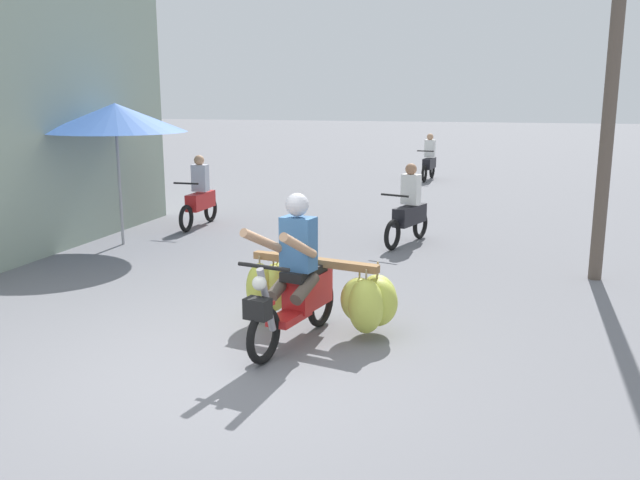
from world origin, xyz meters
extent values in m
plane|color=slate|center=(0.00, 0.00, 0.00)|extent=(120.00, 120.00, 0.00)
torus|color=black|center=(0.37, 0.33, 0.28)|extent=(0.19, 0.56, 0.56)
torus|color=black|center=(0.62, 1.51, 0.28)|extent=(0.19, 0.56, 0.56)
cube|color=red|center=(0.47, 0.82, 0.32)|extent=(0.35, 0.60, 0.08)
cube|color=red|center=(0.56, 1.21, 0.50)|extent=(0.40, 0.68, 0.36)
cube|color=black|center=(0.54, 1.13, 0.72)|extent=(0.38, 0.64, 0.10)
cylinder|color=gray|center=(0.39, 0.39, 0.62)|extent=(0.13, 0.29, 0.69)
cylinder|color=black|center=(0.38, 0.35, 0.96)|extent=(0.56, 0.15, 0.04)
sphere|color=silver|center=(0.36, 0.27, 0.82)|extent=(0.14, 0.14, 0.14)
cube|color=black|center=(0.35, 0.23, 0.58)|extent=(0.27, 0.21, 0.20)
cube|color=red|center=(0.37, 0.33, 0.58)|extent=(0.15, 0.29, 0.04)
cube|color=olive|center=(0.59, 1.36, 0.78)|extent=(1.49, 0.40, 0.08)
cube|color=olive|center=(0.62, 1.53, 0.75)|extent=(1.34, 0.35, 0.06)
ellipsoid|color=#B3BD43|center=(-0.07, 1.41, 0.41)|extent=(0.42, 0.41, 0.59)
cylinder|color=#998459|center=(-0.07, 1.41, 0.73)|extent=(0.02, 0.02, 0.11)
ellipsoid|color=#B5C045|center=(0.03, 1.76, 0.39)|extent=(0.50, 0.47, 0.48)
cylinder|color=#998459|center=(0.03, 1.76, 0.70)|extent=(0.02, 0.02, 0.19)
ellipsoid|color=#BBC54A|center=(1.21, 1.15, 0.39)|extent=(0.44, 0.41, 0.59)
cylinder|color=#998459|center=(1.21, 1.15, 0.72)|extent=(0.02, 0.02, 0.13)
ellipsoid|color=#BDC84D|center=(1.26, 1.51, 0.39)|extent=(0.53, 0.50, 0.51)
cylinder|color=#998459|center=(1.26, 1.51, 0.70)|extent=(0.02, 0.02, 0.18)
ellipsoid|color=#B7C147|center=(0.07, 1.49, 0.41)|extent=(0.37, 0.34, 0.54)
cylinder|color=#998459|center=(0.07, 1.49, 0.72)|extent=(0.02, 0.02, 0.14)
ellipsoid|color=#C0CA50|center=(1.11, 1.27, 0.42)|extent=(0.45, 0.42, 0.48)
cylinder|color=#998459|center=(1.11, 1.27, 0.71)|extent=(0.02, 0.02, 0.16)
ellipsoid|color=#B4BE43|center=(1.29, 1.32, 0.39)|extent=(0.46, 0.41, 0.52)
cylinder|color=#998459|center=(1.29, 1.32, 0.71)|extent=(0.02, 0.02, 0.16)
cube|color=#386699|center=(0.52, 1.02, 1.05)|extent=(0.38, 0.28, 0.56)
sphere|color=silver|center=(0.51, 1.00, 1.46)|extent=(0.24, 0.24, 0.24)
cylinder|color=tan|center=(0.64, 0.64, 1.11)|extent=(0.18, 0.72, 0.39)
cylinder|color=tan|center=(0.26, 0.72, 1.11)|extent=(0.28, 0.72, 0.39)
cylinder|color=#4C4238|center=(0.63, 0.87, 0.62)|extent=(0.22, 0.46, 0.27)
cylinder|color=#4C4238|center=(0.35, 0.93, 0.62)|extent=(0.22, 0.46, 0.27)
torus|color=black|center=(-3.26, 5.94, 0.26)|extent=(0.08, 0.52, 0.52)
torus|color=black|center=(-3.26, 7.04, 0.26)|extent=(0.08, 0.52, 0.52)
cube|color=red|center=(-3.26, 6.59, 0.50)|extent=(0.24, 0.90, 0.32)
cylinder|color=black|center=(-3.26, 5.99, 0.92)|extent=(0.50, 0.04, 0.04)
cube|color=#B2B7C6|center=(-3.26, 6.61, 0.95)|extent=(0.30, 0.20, 0.52)
sphere|color=tan|center=(-3.26, 6.59, 1.30)|extent=(0.20, 0.20, 0.20)
torus|color=black|center=(0.76, 5.48, 0.26)|extent=(0.23, 0.52, 0.52)
torus|color=black|center=(1.09, 6.53, 0.26)|extent=(0.23, 0.52, 0.52)
cube|color=black|center=(0.95, 6.10, 0.50)|extent=(0.50, 0.93, 0.32)
cylinder|color=black|center=(0.77, 5.53, 0.92)|extent=(0.49, 0.18, 0.04)
cube|color=silver|center=(0.96, 6.12, 0.95)|extent=(0.35, 0.28, 0.52)
sphere|color=#9E7051|center=(0.95, 6.10, 1.30)|extent=(0.20, 0.20, 0.20)
torus|color=black|center=(0.18, 14.58, 0.26)|extent=(0.13, 0.53, 0.52)
torus|color=black|center=(0.28, 15.67, 0.26)|extent=(0.13, 0.53, 0.52)
cube|color=black|center=(0.24, 15.22, 0.50)|extent=(0.33, 0.92, 0.32)
cylinder|color=black|center=(0.18, 14.63, 0.92)|extent=(0.50, 0.08, 0.04)
cube|color=silver|center=(0.24, 15.24, 0.95)|extent=(0.32, 0.23, 0.52)
sphere|color=tan|center=(0.24, 15.22, 1.30)|extent=(0.20, 0.20, 0.20)
cylinder|color=#99999E|center=(-3.84, 4.67, 1.02)|extent=(0.05, 0.05, 2.04)
cone|color=#3860B2|center=(-3.84, 4.67, 2.17)|extent=(2.37, 2.37, 0.48)
cylinder|color=brown|center=(3.82, 4.46, 3.32)|extent=(0.18, 0.18, 6.64)
camera|label=1|loc=(2.55, -5.46, 2.56)|focal=37.89mm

